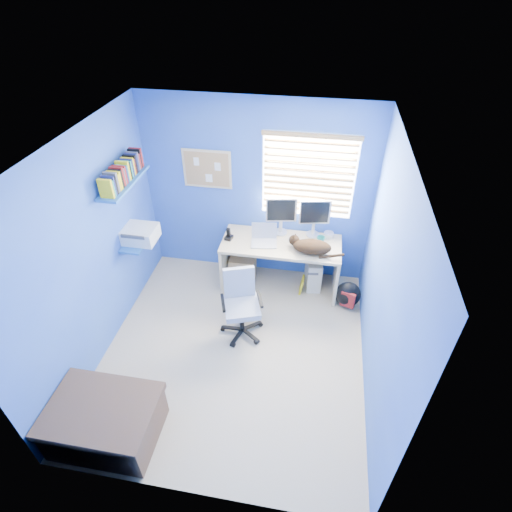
% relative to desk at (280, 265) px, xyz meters
% --- Properties ---
extents(floor, '(3.00, 3.20, 0.00)m').
position_rel_desk_xyz_m(floor, '(-0.38, -1.26, -0.37)').
color(floor, '#C6B592').
rests_on(floor, ground).
extents(ceiling, '(3.00, 3.20, 0.00)m').
position_rel_desk_xyz_m(ceiling, '(-0.38, -1.26, 2.13)').
color(ceiling, white).
rests_on(ceiling, wall_back).
extents(wall_back, '(3.00, 0.01, 2.50)m').
position_rel_desk_xyz_m(wall_back, '(-0.38, 0.34, 0.88)').
color(wall_back, '#3C6ECC').
rests_on(wall_back, ground).
extents(wall_front, '(3.00, 0.01, 2.50)m').
position_rel_desk_xyz_m(wall_front, '(-0.38, -2.86, 0.88)').
color(wall_front, '#3C6ECC').
rests_on(wall_front, ground).
extents(wall_left, '(0.01, 3.20, 2.50)m').
position_rel_desk_xyz_m(wall_left, '(-1.88, -1.26, 0.88)').
color(wall_left, '#3C6ECC').
rests_on(wall_left, ground).
extents(wall_right, '(0.01, 3.20, 2.50)m').
position_rel_desk_xyz_m(wall_right, '(1.12, -1.26, 0.88)').
color(wall_right, '#3C6ECC').
rests_on(wall_right, ground).
extents(desk, '(1.56, 0.65, 0.74)m').
position_rel_desk_xyz_m(desk, '(0.00, 0.00, 0.00)').
color(desk, tan).
rests_on(desk, floor).
extents(laptop, '(0.36, 0.30, 0.22)m').
position_rel_desk_xyz_m(laptop, '(-0.22, -0.05, 0.48)').
color(laptop, silver).
rests_on(laptop, desk).
extents(monitor_left, '(0.41, 0.19, 0.54)m').
position_rel_desk_xyz_m(monitor_left, '(-0.04, 0.23, 0.64)').
color(monitor_left, silver).
rests_on(monitor_left, desk).
extents(monitor_right, '(0.42, 0.20, 0.54)m').
position_rel_desk_xyz_m(monitor_right, '(0.39, 0.25, 0.64)').
color(monitor_right, silver).
rests_on(monitor_right, desk).
extents(phone, '(0.11, 0.13, 0.17)m').
position_rel_desk_xyz_m(phone, '(-0.70, -0.03, 0.45)').
color(phone, black).
rests_on(phone, desk).
extents(mug, '(0.10, 0.09, 0.10)m').
position_rel_desk_xyz_m(mug, '(0.50, 0.07, 0.42)').
color(mug, teal).
rests_on(mug, desk).
extents(cd_spindle, '(0.13, 0.13, 0.07)m').
position_rel_desk_xyz_m(cd_spindle, '(0.60, 0.24, 0.41)').
color(cd_spindle, silver).
rests_on(cd_spindle, desk).
extents(cat, '(0.54, 0.41, 0.17)m').
position_rel_desk_xyz_m(cat, '(0.40, -0.14, 0.46)').
color(cat, black).
rests_on(cat, desk).
extents(tower_pc, '(0.25, 0.46, 0.45)m').
position_rel_desk_xyz_m(tower_pc, '(0.46, 0.12, -0.14)').
color(tower_pc, beige).
rests_on(tower_pc, floor).
extents(drawer_boxes, '(0.35, 0.28, 0.41)m').
position_rel_desk_xyz_m(drawer_boxes, '(-0.53, 0.03, -0.17)').
color(drawer_boxes, tan).
rests_on(drawer_boxes, floor).
extents(yellow_book, '(0.03, 0.17, 0.24)m').
position_rel_desk_xyz_m(yellow_book, '(0.32, -0.08, -0.25)').
color(yellow_book, yellow).
rests_on(yellow_book, floor).
extents(backpack, '(0.39, 0.34, 0.39)m').
position_rel_desk_xyz_m(backpack, '(0.93, -0.25, -0.17)').
color(backpack, black).
rests_on(backpack, floor).
extents(bed_corner, '(0.96, 0.69, 0.46)m').
position_rel_desk_xyz_m(bed_corner, '(-1.37, -2.47, -0.14)').
color(bed_corner, brown).
rests_on(bed_corner, floor).
extents(office_chair, '(0.63, 0.63, 0.86)m').
position_rel_desk_xyz_m(office_chair, '(-0.36, -0.92, -0.05)').
color(office_chair, black).
rests_on(office_chair, floor).
extents(window_blinds, '(1.15, 0.05, 1.10)m').
position_rel_desk_xyz_m(window_blinds, '(0.27, 0.31, 1.18)').
color(window_blinds, white).
rests_on(window_blinds, ground).
extents(corkboard, '(0.64, 0.02, 0.52)m').
position_rel_desk_xyz_m(corkboard, '(-1.03, 0.33, 1.18)').
color(corkboard, tan).
rests_on(corkboard, ground).
extents(wall_shelves, '(0.42, 0.90, 1.05)m').
position_rel_desk_xyz_m(wall_shelves, '(-1.74, -0.51, 1.06)').
color(wall_shelves, '#2160B5').
rests_on(wall_shelves, ground).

